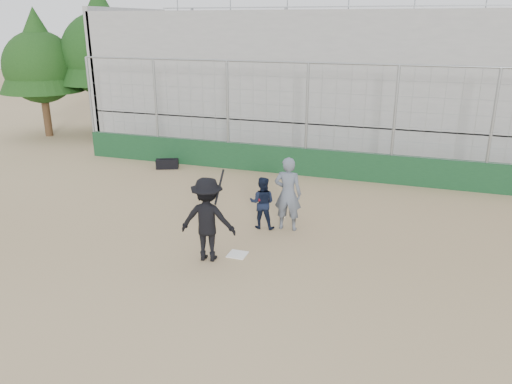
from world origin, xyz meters
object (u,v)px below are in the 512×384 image
(catcher_crouched, at_px, (262,211))
(umpire, at_px, (288,197))
(equipment_bag, at_px, (167,164))
(batter_at_plate, at_px, (208,219))

(catcher_crouched, height_order, umpire, umpire)
(umpire, bearing_deg, catcher_crouched, 11.51)
(umpire, height_order, equipment_bag, umpire)
(catcher_crouched, distance_m, equipment_bag, 6.85)
(equipment_bag, bearing_deg, catcher_crouched, -40.01)
(catcher_crouched, distance_m, umpire, 0.79)
(catcher_crouched, bearing_deg, batter_at_plate, -106.10)
(catcher_crouched, xyz_separation_m, equipment_bag, (-5.24, 4.40, -0.32))
(batter_at_plate, height_order, equipment_bag, batter_at_plate)
(batter_at_plate, relative_size, equipment_bag, 2.33)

